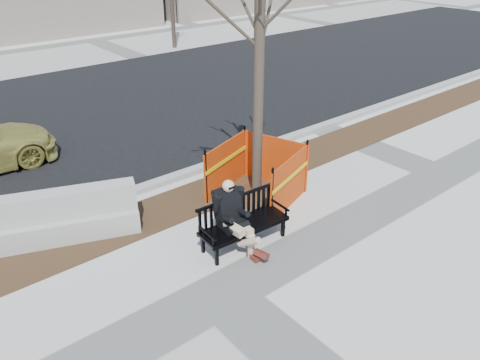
{
  "coord_description": "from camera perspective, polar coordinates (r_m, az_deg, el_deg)",
  "views": [
    {
      "loc": [
        -3.23,
        -4.42,
        4.84
      ],
      "look_at": [
        1.48,
        1.36,
        0.88
      ],
      "focal_mm": 35.38,
      "sensor_mm": 36.0,
      "label": 1
    }
  ],
  "objects": [
    {
      "name": "ground",
      "position": [
        7.3,
        -2.32,
        -13.52
      ],
      "size": [
        120.0,
        120.0,
        0.0
      ],
      "primitive_type": "plane",
      "color": "beige",
      "rests_on": "ground"
    },
    {
      "name": "tree_fence",
      "position": [
        9.66,
        1.99,
        -2.07
      ],
      "size": [
        2.96,
        2.96,
        5.81
      ],
      "primitive_type": null,
      "rotation": [
        0.0,
        0.0,
        0.33
      ],
      "color": "#EA480D",
      "rests_on": "ground"
    },
    {
      "name": "bench",
      "position": [
        8.29,
        0.48,
        -7.7
      ],
      "size": [
        1.64,
        0.67,
        0.86
      ],
      "primitive_type": null,
      "rotation": [
        0.0,
        0.0,
        -0.06
      ],
      "color": "black",
      "rests_on": "ground"
    },
    {
      "name": "mulch_strip",
      "position": [
        9.11,
        -12.28,
        -4.76
      ],
      "size": [
        40.0,
        1.2,
        0.02
      ],
      "primitive_type": "cube",
      "color": "#47301C",
      "rests_on": "ground"
    },
    {
      "name": "seated_man",
      "position": [
        8.22,
        -0.96,
        -8.08
      ],
      "size": [
        0.6,
        0.95,
        1.28
      ],
      "primitive_type": null,
      "rotation": [
        0.0,
        0.0,
        -0.06
      ],
      "color": "black",
      "rests_on": "ground"
    },
    {
      "name": "far_tree_right",
      "position": [
        22.91,
        -7.89,
        15.55
      ],
      "size": [
        2.2,
        2.2,
        5.48
      ],
      "primitive_type": null,
      "rotation": [
        0.0,
        0.0,
        0.08
      ],
      "color": "#41342A",
      "rests_on": "ground"
    },
    {
      "name": "asphalt_street",
      "position": [
        14.44,
        -24.03,
        5.96
      ],
      "size": [
        60.0,
        10.4,
        0.01
      ],
      "primitive_type": "cube",
      "color": "black",
      "rests_on": "ground"
    },
    {
      "name": "curb",
      "position": [
        9.84,
        -14.92,
        -2.11
      ],
      "size": [
        60.0,
        0.25,
        0.12
      ],
      "primitive_type": "cube",
      "color": "#9E9B93",
      "rests_on": "ground"
    },
    {
      "name": "jersey_barrier_left",
      "position": [
        9.05,
        -22.26,
        -6.71
      ],
      "size": [
        3.24,
        1.75,
        0.92
      ],
      "primitive_type": null,
      "rotation": [
        0.0,
        0.0,
        -0.36
      ],
      "color": "#A4A199",
      "rests_on": "ground"
    }
  ]
}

